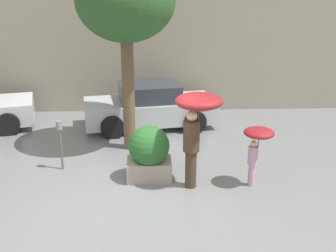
# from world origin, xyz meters

# --- Properties ---
(ground_plane) EXTENTS (40.00, 40.00, 0.00)m
(ground_plane) POSITION_xyz_m (0.00, 0.00, 0.00)
(ground_plane) COLOR slate
(building_facade) EXTENTS (18.00, 0.30, 6.00)m
(building_facade) POSITION_xyz_m (0.00, 6.50, 3.00)
(building_facade) COLOR #9E937F
(building_facade) RESTS_ON ground
(planter_box) EXTENTS (0.99, 0.92, 1.25)m
(planter_box) POSITION_xyz_m (0.36, 1.02, 0.64)
(planter_box) COLOR #9E9384
(planter_box) RESTS_ON ground
(person_adult) EXTENTS (1.00, 1.00, 2.06)m
(person_adult) POSITION_xyz_m (1.35, 0.63, 1.61)
(person_adult) COLOR #473323
(person_adult) RESTS_ON ground
(person_child) EXTENTS (0.65, 0.65, 1.33)m
(person_child) POSITION_xyz_m (2.64, 0.58, 1.05)
(person_child) COLOR #D199B7
(person_child) RESTS_ON ground
(parked_car_near) EXTENTS (4.11, 2.34, 1.34)m
(parked_car_near) POSITION_xyz_m (0.37, 4.68, 0.62)
(parked_car_near) COLOR #B7BCC1
(parked_car_near) RESTS_ON ground
(street_tree) EXTENTS (2.43, 2.43, 4.86)m
(street_tree) POSITION_xyz_m (-0.16, 2.92, 3.77)
(street_tree) COLOR brown
(street_tree) RESTS_ON ground
(parking_meter) EXTENTS (0.14, 0.14, 1.20)m
(parking_meter) POSITION_xyz_m (-1.70, 1.62, 0.86)
(parking_meter) COLOR #595B60
(parking_meter) RESTS_ON ground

